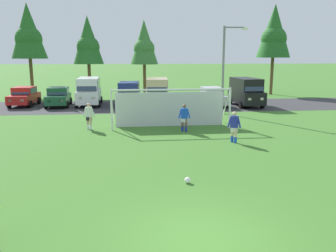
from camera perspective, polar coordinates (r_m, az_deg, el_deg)
ground_plane at (r=23.20m, az=-1.80°, el=0.38°), size 400.00×400.00×0.00m
parking_lot_strip at (r=31.75m, az=-2.91°, el=3.35°), size 52.00×8.40×0.01m
soccer_ball at (r=12.42m, az=3.25°, el=-8.92°), size 0.22×0.22×0.22m
soccer_goal at (r=22.00m, az=0.37°, el=3.20°), size 7.44×2.00×2.57m
player_striker_near at (r=18.28m, az=10.86°, el=-0.17°), size 0.66×0.47×1.64m
player_midfield_center at (r=21.73m, az=-12.90°, el=1.56°), size 0.73×0.34×1.64m
player_defender_far at (r=20.66m, az=2.70°, el=1.34°), size 0.74×0.26×1.64m
parked_car_slot_far_left at (r=34.20m, az=-22.61°, el=4.55°), size 2.15×4.26×1.72m
parked_car_slot_left at (r=32.78m, az=-17.61°, el=4.63°), size 2.23×4.30×1.72m
parked_car_slot_center_left at (r=32.83m, az=-12.89°, el=5.70°), size 2.31×4.86×2.52m
parked_car_slot_center at (r=31.76m, az=-6.44°, el=5.32°), size 2.34×4.70×2.16m
parked_car_slot_center_right at (r=31.11m, az=-1.80°, el=5.68°), size 2.45×4.93×2.52m
parked_car_slot_right at (r=31.63m, az=7.25°, el=4.84°), size 2.23×4.30×1.72m
parked_car_slot_far_right at (r=32.28m, az=12.73°, el=5.62°), size 2.31×4.86×2.52m
tree_left_edge at (r=41.56m, az=-22.04°, el=14.04°), size 3.79×3.79×10.11m
tree_mid_left at (r=39.37m, az=-13.06°, el=13.37°), size 3.28×3.28×8.73m
tree_center_back at (r=40.83m, az=-3.96°, el=13.35°), size 3.20×3.20×8.54m
tree_mid_right at (r=43.08m, az=17.09°, el=14.46°), size 3.88×3.88×10.35m
street_lamp at (r=27.47m, az=9.47°, el=9.26°), size 2.00×0.32×6.70m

